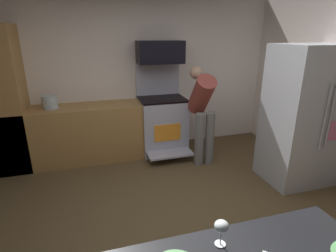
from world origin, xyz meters
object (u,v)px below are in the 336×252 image
refrigerator (304,116)px  stock_pot (50,102)px  person_cook (202,108)px  wine_glass_mid (221,227)px  microwave (160,52)px  oven_range (162,123)px

refrigerator → stock_pot: refrigerator is taller
person_cook → wine_glass_mid: (-1.03, -2.65, 0.14)m
refrigerator → person_cook: 1.41m
microwave → refrigerator: size_ratio=0.40×
oven_range → person_cook: bearing=-47.8°
wine_glass_mid → person_cook: bearing=68.7°
microwave → stock_pot: (-1.74, -0.08, -0.69)m
wine_glass_mid → stock_pot: stock_pot is taller
stock_pot → wine_glass_mid: bearing=-69.6°
refrigerator → stock_pot: (-3.30, 1.47, 0.07)m
oven_range → refrigerator: refrigerator is taller
oven_range → stock_pot: size_ratio=6.55×
person_cook → wine_glass_mid: person_cook is taller
wine_glass_mid → stock_pot: 3.42m
wine_glass_mid → stock_pot: (-1.19, 3.21, -0.01)m
person_cook → stock_pot: size_ratio=6.44×
microwave → wine_glass_mid: (-0.54, -3.29, -0.67)m
microwave → person_cook: size_ratio=0.50×
oven_range → stock_pot: (-1.74, 0.01, 0.49)m
refrigerator → person_cook: bearing=139.4°
oven_range → microwave: bearing=90.0°
wine_glass_mid → stock_pot: size_ratio=0.66×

